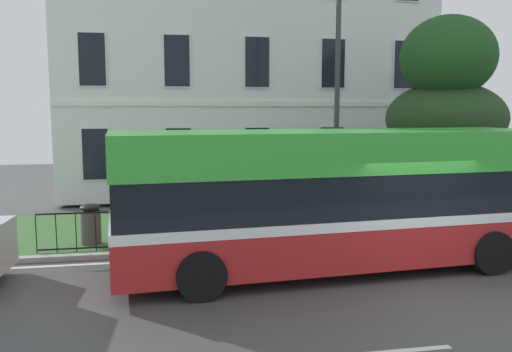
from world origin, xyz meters
TOP-DOWN VIEW (x-y plane):
  - ground_plane at (0.00, 0.98)m, footprint 60.00×56.00m
  - georgian_townhouse at (-1.56, 16.32)m, footprint 15.16×10.75m
  - iron_verge_railing at (-1.56, 4.40)m, footprint 13.30×0.04m
  - evergreen_tree at (3.86, 6.97)m, footprint 4.42×4.42m
  - single_decker_bus at (-1.44, 2.29)m, footprint 9.83×3.28m
  - street_lamp_post at (-0.43, 5.18)m, footprint 0.36×0.24m
  - litter_bin at (-7.01, 5.12)m, footprint 0.52×0.52m

SIDE VIEW (x-z plane):
  - ground_plane at x=0.00m, z-range -0.11..0.07m
  - iron_verge_railing at x=-1.56m, z-range 0.14..1.11m
  - litter_bin at x=-7.01m, z-range 0.12..1.17m
  - single_decker_bus at x=-1.44m, z-range 0.08..3.18m
  - evergreen_tree at x=3.86m, z-range -0.26..6.10m
  - street_lamp_post at x=-0.43m, z-range 0.62..8.06m
  - georgian_townhouse at x=-1.56m, z-range 0.15..13.24m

